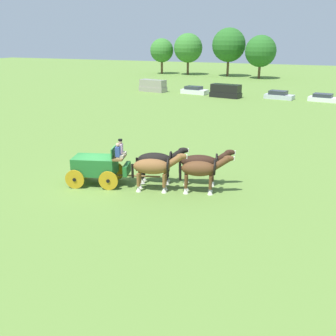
# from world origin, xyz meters

# --- Properties ---
(ground_plane) EXTENTS (220.00, 220.00, 0.00)m
(ground_plane) POSITION_xyz_m (0.00, 0.00, 0.00)
(ground_plane) COLOR olive
(show_wagon) EXTENTS (5.39, 2.54, 2.68)m
(show_wagon) POSITION_xyz_m (0.17, 0.05, 1.14)
(show_wagon) COLOR #236B2D
(show_wagon) RESTS_ON ground
(draft_horse_rear_near) EXTENTS (3.03, 1.42, 2.20)m
(draft_horse_rear_near) POSITION_xyz_m (3.25, 1.62, 1.34)
(draft_horse_rear_near) COLOR black
(draft_horse_rear_near) RESTS_ON ground
(draft_horse_rear_off) EXTENTS (3.03, 1.41, 2.23)m
(draft_horse_rear_off) POSITION_xyz_m (3.61, 0.37, 1.36)
(draft_horse_rear_off) COLOR brown
(draft_horse_rear_off) RESTS_ON ground
(draft_horse_lead_near) EXTENTS (3.13, 1.43, 2.16)m
(draft_horse_lead_near) POSITION_xyz_m (5.75, 2.35, 1.31)
(draft_horse_lead_near) COLOR #331E14
(draft_horse_lead_near) RESTS_ON ground
(draft_horse_lead_off) EXTENTS (2.89, 1.35, 2.20)m
(draft_horse_lead_off) POSITION_xyz_m (6.11, 1.10, 1.33)
(draft_horse_lead_off) COLOR brown
(draft_horse_lead_off) RESTS_ON ground
(parked_vehicle_a) EXTENTS (4.48, 2.37, 1.84)m
(parked_vehicle_a) POSITION_xyz_m (-13.96, 38.21, 0.89)
(parked_vehicle_a) COLOR gray
(parked_vehicle_a) RESTS_ON ground
(parked_vehicle_b) EXTENTS (4.22, 2.36, 1.12)m
(parked_vehicle_b) POSITION_xyz_m (-7.20, 38.43, 0.48)
(parked_vehicle_b) COLOR white
(parked_vehicle_b) RESTS_ON ground
(parked_vehicle_c) EXTENTS (4.51, 2.48, 1.84)m
(parked_vehicle_c) POSITION_xyz_m (-1.91, 36.63, 0.89)
(parked_vehicle_c) COLOR black
(parked_vehicle_c) RESTS_ON ground
(parked_vehicle_d) EXTENTS (4.10, 2.35, 1.12)m
(parked_vehicle_d) POSITION_xyz_m (5.23, 38.13, 0.48)
(parked_vehicle_d) COLOR silver
(parked_vehicle_d) RESTS_ON ground
(parked_vehicle_e) EXTENTS (4.12, 2.37, 1.03)m
(parked_vehicle_e) POSITION_xyz_m (11.04, 38.09, 0.44)
(parked_vehicle_e) COLOR white
(parked_vehicle_e) RESTS_ON ground
(tree_a) EXTENTS (5.26, 5.26, 7.79)m
(tree_a) POSITION_xyz_m (-25.01, 67.02, 5.14)
(tree_a) COLOR brown
(tree_a) RESTS_ON ground
(tree_b) EXTENTS (6.30, 6.30, 8.90)m
(tree_b) POSITION_xyz_m (-18.73, 67.16, 5.73)
(tree_b) COLOR brown
(tree_b) RESTS_ON ground
(tree_c) EXTENTS (7.02, 7.02, 9.98)m
(tree_c) POSITION_xyz_m (-9.54, 66.94, 6.46)
(tree_c) COLOR brown
(tree_c) RESTS_ON ground
(tree_d) EXTENTS (6.22, 6.22, 8.49)m
(tree_d) POSITION_xyz_m (-2.40, 64.74, 5.37)
(tree_d) COLOR brown
(tree_d) RESTS_ON ground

